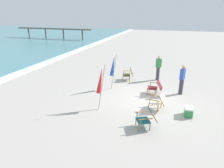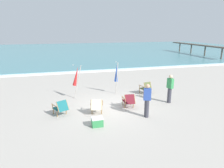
{
  "view_description": "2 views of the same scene",
  "coord_description": "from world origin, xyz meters",
  "px_view_note": "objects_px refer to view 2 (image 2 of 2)",
  "views": [
    {
      "loc": [
        -9.54,
        -1.13,
        4.29
      ],
      "look_at": [
        -0.57,
        1.7,
        0.84
      ],
      "focal_mm": 32.0,
      "sensor_mm": 36.0,
      "label": 1
    },
    {
      "loc": [
        -2.67,
        -9.71,
        4.05
      ],
      "look_at": [
        0.52,
        1.91,
        0.74
      ],
      "focal_mm": 32.0,
      "sensor_mm": 36.0,
      "label": 2
    }
  ],
  "objects_px": {
    "beach_chair_back_right": "(129,100)",
    "beach_chair_far_center": "(146,87)",
    "umbrella_furled_blue": "(117,73)",
    "cooler_box": "(97,122)",
    "person_near_chairs": "(147,100)",
    "person_by_waterline": "(170,88)",
    "umbrella_furled_red": "(76,77)",
    "beach_chair_mid_center": "(61,107)",
    "beach_chair_back_left": "(97,106)"
  },
  "relations": [
    {
      "from": "beach_chair_back_right",
      "to": "person_near_chairs",
      "type": "height_order",
      "value": "person_near_chairs"
    },
    {
      "from": "umbrella_furled_blue",
      "to": "umbrella_furled_red",
      "type": "xyz_separation_m",
      "value": [
        -2.54,
        -0.19,
        -0.02
      ]
    },
    {
      "from": "beach_chair_mid_center",
      "to": "beach_chair_far_center",
      "type": "relative_size",
      "value": 1.14
    },
    {
      "from": "beach_chair_back_left",
      "to": "beach_chair_far_center",
      "type": "distance_m",
      "value": 4.32
    },
    {
      "from": "beach_chair_far_center",
      "to": "umbrella_furled_blue",
      "type": "bearing_deg",
      "value": 164.6
    },
    {
      "from": "person_near_chairs",
      "to": "person_by_waterline",
      "type": "xyz_separation_m",
      "value": [
        2.06,
        1.44,
        0.0
      ]
    },
    {
      "from": "umbrella_furled_red",
      "to": "cooler_box",
      "type": "height_order",
      "value": "umbrella_furled_red"
    },
    {
      "from": "person_near_chairs",
      "to": "cooler_box",
      "type": "xyz_separation_m",
      "value": [
        -2.45,
        -0.31,
        -0.64
      ]
    },
    {
      "from": "beach_chair_back_right",
      "to": "beach_chair_far_center",
      "type": "bearing_deg",
      "value": 45.95
    },
    {
      "from": "beach_chair_mid_center",
      "to": "umbrella_furled_blue",
      "type": "relative_size",
      "value": 0.44
    },
    {
      "from": "umbrella_furled_blue",
      "to": "cooler_box",
      "type": "bearing_deg",
      "value": -116.99
    },
    {
      "from": "umbrella_furled_red",
      "to": "person_near_chairs",
      "type": "bearing_deg",
      "value": -50.71
    },
    {
      "from": "beach_chair_mid_center",
      "to": "umbrella_furled_red",
      "type": "height_order",
      "value": "umbrella_furled_red"
    },
    {
      "from": "beach_chair_mid_center",
      "to": "beach_chair_back_right",
      "type": "distance_m",
      "value": 3.5
    },
    {
      "from": "beach_chair_back_right",
      "to": "umbrella_furled_red",
      "type": "relative_size",
      "value": 0.39
    },
    {
      "from": "beach_chair_back_right",
      "to": "person_by_waterline",
      "type": "distance_m",
      "value": 2.51
    },
    {
      "from": "beach_chair_mid_center",
      "to": "beach_chair_far_center",
      "type": "bearing_deg",
      "value": 20.23
    },
    {
      "from": "beach_chair_mid_center",
      "to": "person_near_chairs",
      "type": "relative_size",
      "value": 0.57
    },
    {
      "from": "person_by_waterline",
      "to": "cooler_box",
      "type": "distance_m",
      "value": 4.88
    },
    {
      "from": "beach_chair_back_right",
      "to": "umbrella_furled_red",
      "type": "distance_m",
      "value": 3.49
    },
    {
      "from": "umbrella_furled_blue",
      "to": "umbrella_furled_red",
      "type": "bearing_deg",
      "value": -175.64
    },
    {
      "from": "person_near_chairs",
      "to": "beach_chair_far_center",
      "type": "bearing_deg",
      "value": 65.85
    },
    {
      "from": "beach_chair_back_right",
      "to": "beach_chair_far_center",
      "type": "height_order",
      "value": "beach_chair_far_center"
    },
    {
      "from": "beach_chair_back_right",
      "to": "beach_chair_far_center",
      "type": "distance_m",
      "value": 2.69
    },
    {
      "from": "beach_chair_back_right",
      "to": "beach_chair_back_left",
      "type": "distance_m",
      "value": 1.84
    },
    {
      "from": "umbrella_furled_blue",
      "to": "cooler_box",
      "type": "height_order",
      "value": "umbrella_furled_blue"
    },
    {
      "from": "beach_chair_mid_center",
      "to": "beach_chair_back_right",
      "type": "xyz_separation_m",
      "value": [
        3.5,
        0.05,
        -0.0
      ]
    },
    {
      "from": "umbrella_furled_blue",
      "to": "cooler_box",
      "type": "relative_size",
      "value": 4.3
    },
    {
      "from": "beach_chair_back_right",
      "to": "person_by_waterline",
      "type": "height_order",
      "value": "person_by_waterline"
    },
    {
      "from": "beach_chair_back_right",
      "to": "umbrella_furled_red",
      "type": "height_order",
      "value": "umbrella_furled_red"
    },
    {
      "from": "beach_chair_mid_center",
      "to": "cooler_box",
      "type": "height_order",
      "value": "beach_chair_mid_center"
    },
    {
      "from": "beach_chair_back_left",
      "to": "beach_chair_far_center",
      "type": "xyz_separation_m",
      "value": [
        3.68,
        2.27,
        0.01
      ]
    },
    {
      "from": "beach_chair_far_center",
      "to": "beach_chair_back_left",
      "type": "bearing_deg",
      "value": -148.26
    },
    {
      "from": "umbrella_furled_blue",
      "to": "person_near_chairs",
      "type": "xyz_separation_m",
      "value": [
        0.37,
        -3.76,
        -0.54
      ]
    },
    {
      "from": "beach_chair_back_right",
      "to": "umbrella_furled_blue",
      "type": "relative_size",
      "value": 0.38
    },
    {
      "from": "beach_chair_back_right",
      "to": "person_by_waterline",
      "type": "xyz_separation_m",
      "value": [
        2.48,
        0.12,
        0.42
      ]
    },
    {
      "from": "umbrella_furled_red",
      "to": "beach_chair_back_right",
      "type": "bearing_deg",
      "value": -41.9
    },
    {
      "from": "beach_chair_back_left",
      "to": "person_by_waterline",
      "type": "distance_m",
      "value": 4.32
    },
    {
      "from": "cooler_box",
      "to": "beach_chair_far_center",
      "type": "bearing_deg",
      "value": 42.4
    },
    {
      "from": "person_by_waterline",
      "to": "umbrella_furled_red",
      "type": "bearing_deg",
      "value": 156.86
    },
    {
      "from": "umbrella_furled_red",
      "to": "person_by_waterline",
      "type": "height_order",
      "value": "umbrella_furled_red"
    },
    {
      "from": "beach_chair_back_left",
      "to": "umbrella_furled_blue",
      "type": "bearing_deg",
      "value": 56.43
    },
    {
      "from": "umbrella_furled_blue",
      "to": "umbrella_furled_red",
      "type": "relative_size",
      "value": 1.01
    },
    {
      "from": "umbrella_furled_blue",
      "to": "beach_chair_mid_center",
      "type": "bearing_deg",
      "value": -144.95
    },
    {
      "from": "umbrella_furled_blue",
      "to": "person_near_chairs",
      "type": "height_order",
      "value": "umbrella_furled_blue"
    },
    {
      "from": "beach_chair_mid_center",
      "to": "person_by_waterline",
      "type": "xyz_separation_m",
      "value": [
        5.98,
        0.16,
        0.42
      ]
    },
    {
      "from": "beach_chair_mid_center",
      "to": "person_by_waterline",
      "type": "height_order",
      "value": "person_by_waterline"
    },
    {
      "from": "beach_chair_far_center",
      "to": "person_by_waterline",
      "type": "height_order",
      "value": "person_by_waterline"
    },
    {
      "from": "beach_chair_mid_center",
      "to": "cooler_box",
      "type": "relative_size",
      "value": 1.9
    },
    {
      "from": "beach_chair_far_center",
      "to": "umbrella_furled_blue",
      "type": "height_order",
      "value": "umbrella_furled_blue"
    }
  ]
}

